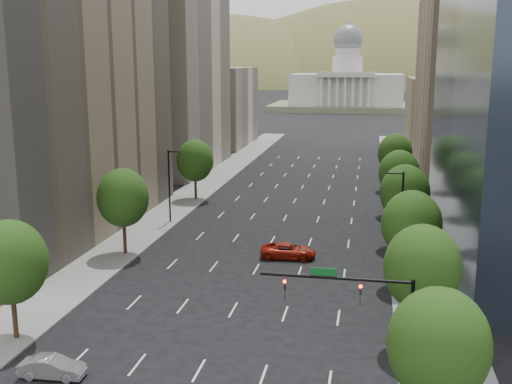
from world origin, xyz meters
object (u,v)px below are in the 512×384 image
Objects in this scene: traffic_signal at (369,306)px; car_silver at (52,367)px; car_red_far at (288,251)px; capitol at (347,89)px.

traffic_signal is 19.95m from car_silver.
car_red_far is (-7.98, 23.95, -4.40)m from traffic_signal.
car_silver is at bearing -92.25° from capitol.
car_red_far is at bearing -89.25° from capitol.
car_red_far is (11.29, 26.46, 0.09)m from car_silver.
capitol is at bearing 92.74° from traffic_signal.
traffic_signal is 0.15× the size of capitol.
capitol reaches higher than traffic_signal.
traffic_signal is at bearing -87.26° from capitol.
capitol is 14.57× the size of car_silver.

